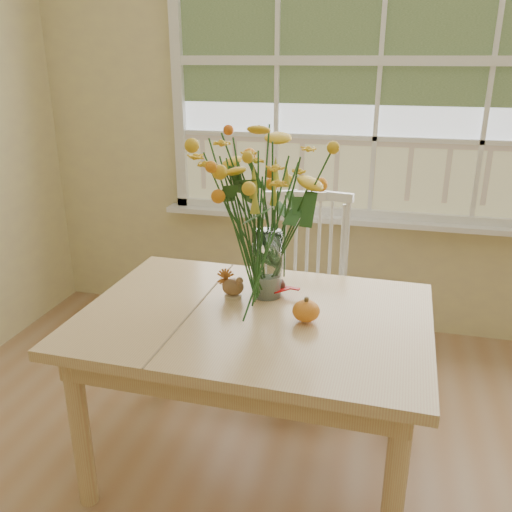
# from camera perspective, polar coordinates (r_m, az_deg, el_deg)

# --- Properties ---
(wall_back) EXTENTS (4.00, 0.02, 2.70)m
(wall_back) POSITION_cam_1_polar(r_m,az_deg,el_deg) (3.10, 12.71, 15.73)
(wall_back) COLOR beige
(wall_back) RESTS_ON floor
(window) EXTENTS (2.42, 0.12, 1.74)m
(window) POSITION_cam_1_polar(r_m,az_deg,el_deg) (3.06, 12.96, 19.06)
(window) COLOR silver
(window) RESTS_ON wall_back
(dining_table) EXTENTS (1.29, 0.94, 0.68)m
(dining_table) POSITION_cam_1_polar(r_m,az_deg,el_deg) (2.05, -0.14, -8.35)
(dining_table) COLOR tan
(dining_table) RESTS_ON floor
(windsor_chair) EXTENTS (0.48, 0.46, 0.93)m
(windsor_chair) POSITION_cam_1_polar(r_m,az_deg,el_deg) (2.73, 5.25, -2.45)
(windsor_chair) COLOR white
(windsor_chair) RESTS_ON floor
(flower_vase) EXTENTS (0.55, 0.55, 0.66)m
(flower_vase) POSITION_cam_1_polar(r_m,az_deg,el_deg) (2.03, 1.22, 6.07)
(flower_vase) COLOR white
(flower_vase) RESTS_ON dining_table
(pumpkin) EXTENTS (0.10, 0.10, 0.08)m
(pumpkin) POSITION_cam_1_polar(r_m,az_deg,el_deg) (1.94, 5.28, -5.88)
(pumpkin) COLOR #CC6518
(pumpkin) RESTS_ON dining_table
(turkey_figurine) EXTENTS (0.10, 0.08, 0.11)m
(turkey_figurine) POSITION_cam_1_polar(r_m,az_deg,el_deg) (2.13, -2.44, -3.29)
(turkey_figurine) COLOR #CCB78C
(turkey_figurine) RESTS_ON dining_table
(dark_gourd) EXTENTS (0.13, 0.08, 0.07)m
(dark_gourd) POSITION_cam_1_polar(r_m,az_deg,el_deg) (2.16, 2.15, -3.18)
(dark_gourd) COLOR #38160F
(dark_gourd) RESTS_ON dining_table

